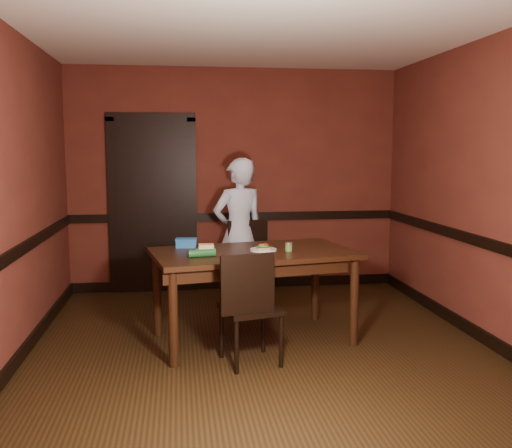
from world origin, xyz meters
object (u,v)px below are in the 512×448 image
object	(u,v)px
cheese_saucer	(206,248)
food_tub	(186,243)
chair_near	(251,307)
person	(239,233)
sauce_jar	(289,247)
sandwich_plate	(263,249)
dining_table	(253,296)
chair_far	(246,268)

from	to	relation	value
cheese_saucer	food_tub	world-z (taller)	food_tub
chair_near	person	xyz separation A→B (m)	(0.08, 1.67, 0.35)
sauce_jar	cheese_saucer	size ratio (longest dim) A/B	0.44
sandwich_plate	food_tub	xyz separation A→B (m)	(-0.68, 0.27, 0.03)
chair_near	dining_table	bearing A→B (deg)	-113.09
chair_far	person	size ratio (longest dim) A/B	0.59
dining_table	sauce_jar	size ratio (longest dim) A/B	22.49
dining_table	sauce_jar	xyz separation A→B (m)	(0.31, -0.07, 0.45)
chair_far	dining_table	bearing A→B (deg)	-104.78
sauce_jar	person	bearing A→B (deg)	104.90
chair_far	sauce_jar	xyz separation A→B (m)	(0.26, -0.98, 0.38)
cheese_saucer	food_tub	xyz separation A→B (m)	(-0.17, 0.18, 0.02)
food_tub	chair_far	bearing A→B (deg)	51.08
sandwich_plate	food_tub	distance (m)	0.73
sandwich_plate	dining_table	bearing A→B (deg)	176.26
chair_far	sauce_jar	distance (m)	1.08
chair_near	cheese_saucer	size ratio (longest dim) A/B	5.25
sandwich_plate	cheese_saucer	bearing A→B (deg)	170.52
sauce_jar	food_tub	distance (m)	0.96
chair_near	person	distance (m)	1.71
cheese_saucer	sandwich_plate	bearing A→B (deg)	-9.48
sauce_jar	cheese_saucer	world-z (taller)	sauce_jar
cheese_saucer	person	bearing A→B (deg)	68.87
food_tub	sandwich_plate	bearing A→B (deg)	-16.28
person	chair_near	bearing A→B (deg)	66.76
food_tub	person	bearing A→B (deg)	61.57
sandwich_plate	sauce_jar	bearing A→B (deg)	-15.77
chair_far	cheese_saucer	bearing A→B (deg)	-130.69
dining_table	person	size ratio (longest dim) A/B	1.08
sandwich_plate	sauce_jar	distance (m)	0.23
chair_far	sandwich_plate	size ratio (longest dim) A/B	4.04
chair_near	food_tub	bearing A→B (deg)	-72.08
sandwich_plate	cheese_saucer	distance (m)	0.51
cheese_saucer	chair_far	bearing A→B (deg)	61.13
chair_far	sauce_jar	bearing A→B (deg)	-86.70
cheese_saucer	sauce_jar	bearing A→B (deg)	-11.41
dining_table	food_tub	bearing A→B (deg)	145.33
person	sandwich_plate	world-z (taller)	person
person	cheese_saucer	distance (m)	1.13
chair_near	food_tub	size ratio (longest dim) A/B	4.46
chair_near	person	bearing A→B (deg)	-106.47
dining_table	sandwich_plate	world-z (taller)	sandwich_plate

